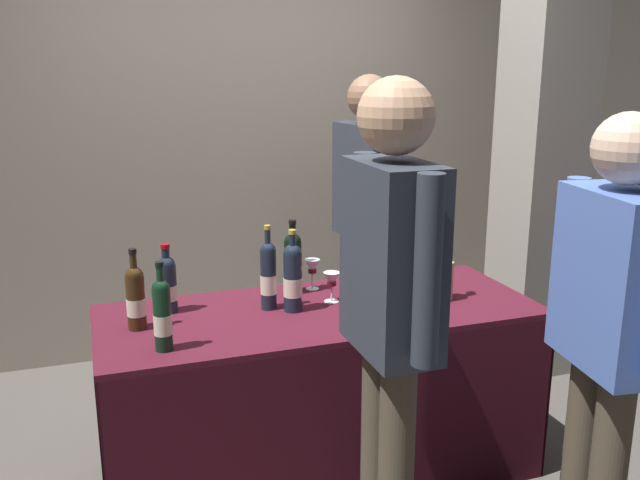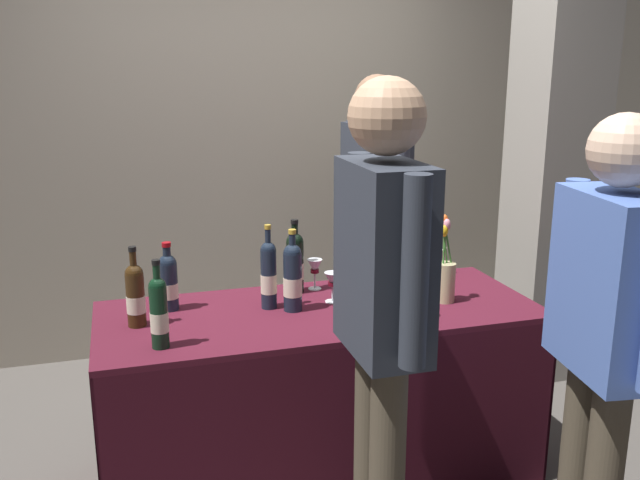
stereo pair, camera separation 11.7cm
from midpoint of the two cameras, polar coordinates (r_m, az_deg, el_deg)
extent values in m
plane|color=#514C47|center=(3.26, -1.08, -18.61)|extent=(12.00, 12.00, 0.00)
cube|color=#B2A893|center=(4.33, -7.93, 8.93)|extent=(6.29, 0.12, 2.74)
cube|color=gray|center=(4.05, 17.69, 12.41)|extent=(0.41, 0.41, 3.36)
cube|color=#4C1423|center=(2.91, -1.15, -5.97)|extent=(1.84, 0.73, 0.02)
cube|color=#3E101D|center=(2.77, 1.28, -15.97)|extent=(1.84, 0.01, 0.75)
cube|color=#3E101D|center=(3.38, -3.03, -10.09)|extent=(1.84, 0.01, 0.75)
cube|color=#3E101D|center=(2.96, -18.85, -14.74)|extent=(0.01, 0.73, 0.75)
cube|color=#3E101D|center=(3.44, 13.80, -10.11)|extent=(0.01, 0.73, 0.75)
cylinder|color=#38230F|center=(2.77, -16.21, -5.01)|extent=(0.07, 0.07, 0.22)
sphere|color=#38230F|center=(2.74, -16.37, -2.89)|extent=(0.07, 0.07, 0.07)
cylinder|color=#38230F|center=(2.73, -16.44, -1.99)|extent=(0.03, 0.03, 0.09)
cylinder|color=black|center=(2.71, -16.52, -0.89)|extent=(0.03, 0.03, 0.02)
cylinder|color=beige|center=(2.78, -16.19, -5.35)|extent=(0.07, 0.07, 0.07)
cylinder|color=black|center=(3.08, -3.36, -2.28)|extent=(0.08, 0.08, 0.24)
sphere|color=black|center=(3.05, -3.39, -0.16)|extent=(0.08, 0.08, 0.08)
cylinder|color=black|center=(3.04, -3.40, 0.59)|extent=(0.03, 0.03, 0.08)
cylinder|color=black|center=(3.03, -3.41, 1.51)|extent=(0.03, 0.03, 0.02)
cylinder|color=beige|center=(3.09, -3.35, -2.62)|extent=(0.08, 0.08, 0.08)
cylinder|color=#192333|center=(2.89, -5.47, -3.30)|extent=(0.07, 0.07, 0.25)
sphere|color=#192333|center=(2.85, -5.53, -0.86)|extent=(0.07, 0.07, 0.07)
cylinder|color=#192333|center=(2.84, -5.55, 0.00)|extent=(0.02, 0.02, 0.09)
cylinder|color=#B7932D|center=(2.83, -5.57, 1.05)|extent=(0.03, 0.03, 0.02)
cylinder|color=beige|center=(2.89, -5.46, -3.69)|extent=(0.07, 0.07, 0.08)
cylinder|color=black|center=(2.54, -14.24, -6.43)|extent=(0.06, 0.06, 0.23)
sphere|color=black|center=(2.51, -14.41, -3.92)|extent=(0.06, 0.06, 0.06)
cylinder|color=black|center=(2.49, -14.46, -3.05)|extent=(0.03, 0.03, 0.08)
cylinder|color=black|center=(2.48, -14.53, -1.97)|extent=(0.03, 0.03, 0.02)
cylinder|color=beige|center=(2.55, -14.22, -6.82)|extent=(0.07, 0.07, 0.07)
cylinder|color=#192333|center=(2.85, -3.45, -3.53)|extent=(0.08, 0.08, 0.25)
sphere|color=#192333|center=(2.82, -3.48, -1.12)|extent=(0.08, 0.08, 0.08)
cylinder|color=#192333|center=(2.81, -3.50, -0.32)|extent=(0.03, 0.03, 0.08)
cylinder|color=#B7932D|center=(2.80, -3.51, 0.67)|extent=(0.03, 0.03, 0.02)
cylinder|color=beige|center=(2.86, -3.44, -3.91)|extent=(0.08, 0.08, 0.08)
cylinder|color=#192333|center=(2.93, -13.68, -3.96)|extent=(0.08, 0.08, 0.20)
sphere|color=#192333|center=(2.90, -13.79, -2.07)|extent=(0.08, 0.08, 0.08)
cylinder|color=#192333|center=(2.89, -13.84, -1.38)|extent=(0.03, 0.03, 0.07)
cylinder|color=maroon|center=(2.87, -13.89, -0.51)|extent=(0.04, 0.04, 0.02)
cylinder|color=beige|center=(2.93, -13.66, -4.26)|extent=(0.08, 0.08, 0.06)
cylinder|color=#38230F|center=(2.75, 3.07, -4.15)|extent=(0.06, 0.06, 0.26)
sphere|color=#38230F|center=(2.71, 3.11, -1.56)|extent=(0.06, 0.06, 0.06)
cylinder|color=#38230F|center=(2.70, 3.12, -0.89)|extent=(0.03, 0.03, 0.07)
cylinder|color=black|center=(2.69, 3.13, -0.04)|extent=(0.03, 0.03, 0.02)
cylinder|color=beige|center=(2.75, 3.07, -4.56)|extent=(0.07, 0.07, 0.08)
cylinder|color=silver|center=(2.99, -0.15, -5.12)|extent=(0.06, 0.06, 0.00)
cylinder|color=silver|center=(2.98, -0.15, -4.50)|extent=(0.01, 0.01, 0.07)
cone|color=silver|center=(2.96, -0.15, -3.31)|extent=(0.07, 0.07, 0.06)
cylinder|color=#590C19|center=(2.97, -0.15, -3.64)|extent=(0.04, 0.04, 0.02)
cylinder|color=silver|center=(2.85, 7.05, -6.26)|extent=(0.07, 0.07, 0.00)
cylinder|color=silver|center=(2.84, 7.07, -5.59)|extent=(0.01, 0.01, 0.07)
cone|color=silver|center=(2.81, 7.11, -4.25)|extent=(0.06, 0.06, 0.07)
cylinder|color=silver|center=(3.16, -1.71, -4.07)|extent=(0.06, 0.06, 0.00)
cylinder|color=silver|center=(3.15, -1.71, -3.46)|extent=(0.01, 0.01, 0.07)
cone|color=silver|center=(3.13, -1.72, -2.25)|extent=(0.07, 0.07, 0.07)
cylinder|color=#590C19|center=(3.13, -1.72, -2.59)|extent=(0.04, 0.04, 0.02)
cylinder|color=tan|center=(3.03, 9.13, -3.37)|extent=(0.09, 0.09, 0.17)
cylinder|color=#38722D|center=(2.99, 8.98, -0.89)|extent=(0.02, 0.03, 0.27)
ellipsoid|color=#E05B1E|center=(2.97, 9.03, 1.71)|extent=(0.03, 0.03, 0.05)
cylinder|color=#38722D|center=(3.01, 9.45, -0.97)|extent=(0.05, 0.03, 0.25)
ellipsoid|color=pink|center=(2.98, 9.06, 1.43)|extent=(0.03, 0.03, 0.05)
cylinder|color=#38722D|center=(2.99, 9.00, -1.03)|extent=(0.02, 0.02, 0.26)
ellipsoid|color=pink|center=(2.96, 9.23, 1.35)|extent=(0.03, 0.03, 0.05)
cylinder|color=#38722D|center=(3.00, 9.19, -1.24)|extent=(0.04, 0.02, 0.23)
ellipsoid|color=gold|center=(2.96, 9.02, 0.86)|extent=(0.03, 0.03, 0.05)
cube|color=silver|center=(3.35, 8.40, -1.96)|extent=(0.15, 0.11, 0.13)
cylinder|color=#2D3347|center=(3.95, 2.35, -5.50)|extent=(0.12, 0.12, 0.86)
cylinder|color=#2D3347|center=(3.83, 3.60, -6.20)|extent=(0.12, 0.12, 0.86)
cube|color=#2D333D|center=(3.70, 3.11, 4.91)|extent=(0.28, 0.44, 0.61)
sphere|color=#8C664C|center=(3.65, 3.21, 11.76)|extent=(0.24, 0.24, 0.24)
cylinder|color=#2D333D|center=(3.90, 1.16, 5.80)|extent=(0.08, 0.08, 0.56)
cylinder|color=#2D333D|center=(3.49, 5.30, 4.71)|extent=(0.08, 0.08, 0.56)
cylinder|color=#4C4233|center=(2.70, 19.56, -16.89)|extent=(0.12, 0.12, 0.82)
cube|color=#4C6BB7|center=(2.36, 21.96, -3.11)|extent=(0.27, 0.44, 0.58)
sphere|color=beige|center=(2.28, 22.95, 7.01)|extent=(0.23, 0.23, 0.23)
cylinder|color=#4C6BB7|center=(2.56, 19.01, -0.98)|extent=(0.08, 0.08, 0.53)
cylinder|color=#4C4233|center=(2.43, 4.86, -19.17)|extent=(0.12, 0.12, 0.87)
cylinder|color=#4C4233|center=(2.54, 3.44, -17.42)|extent=(0.12, 0.12, 0.87)
cube|color=#2D333D|center=(2.18, 4.48, -1.56)|extent=(0.21, 0.39, 0.62)
sphere|color=tan|center=(2.10, 4.72, 10.23)|extent=(0.24, 0.24, 0.24)
cylinder|color=#2D333D|center=(1.96, 7.25, -2.67)|extent=(0.08, 0.08, 0.57)
cylinder|color=#2D333D|center=(2.38, 2.23, 0.50)|extent=(0.08, 0.08, 0.57)
camera|label=1|loc=(0.06, -91.19, -0.31)|focal=38.52mm
camera|label=2|loc=(0.06, 88.81, 0.31)|focal=38.52mm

